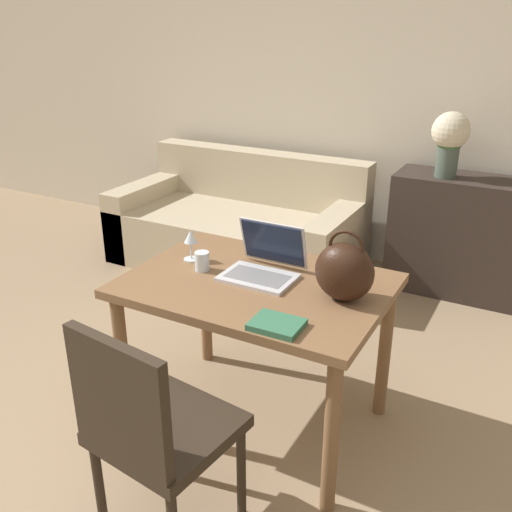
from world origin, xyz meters
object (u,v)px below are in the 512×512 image
at_px(couch, 239,228).
at_px(wine_glass, 191,240).
at_px(drinking_glass, 202,261).
at_px(flower_vase, 450,138).
at_px(laptop, 265,261).
at_px(handbag, 344,271).
at_px(chair, 151,426).

xyz_separation_m(couch, wine_glass, (0.66, -1.58, 0.56)).
bearing_deg(drinking_glass, flower_vase, 69.64).
height_order(couch, laptop, laptop).
distance_m(couch, laptop, 1.93).
height_order(couch, wine_glass, wine_glass).
relative_size(laptop, handbag, 1.06).
bearing_deg(wine_glass, handbag, -3.22).
relative_size(wine_glass, flower_vase, 0.35).
height_order(handbag, flower_vase, flower_vase).
xyz_separation_m(laptop, wine_glass, (-0.38, -0.03, 0.04)).
height_order(drinking_glass, wine_glass, wine_glass).
bearing_deg(laptop, chair, -89.30).
xyz_separation_m(laptop, handbag, (0.39, -0.07, 0.06)).
distance_m(chair, couch, 2.63).
distance_m(drinking_glass, handbag, 0.67).
height_order(chair, wine_glass, chair).
distance_m(chair, flower_vase, 2.71).
bearing_deg(flower_vase, drinking_glass, -110.36).
height_order(chair, handbag, handbag).
xyz_separation_m(laptop, flower_vase, (0.42, 1.76, 0.28)).
height_order(chair, drinking_glass, chair).
distance_m(wine_glass, flower_vase, 1.97).
relative_size(chair, wine_glass, 6.19).
relative_size(wine_glass, handbag, 0.49).
bearing_deg(flower_vase, wine_glass, -114.14).
xyz_separation_m(wine_glass, flower_vase, (0.80, 1.78, 0.24)).
distance_m(handbag, flower_vase, 1.84).
xyz_separation_m(couch, laptop, (1.04, -1.55, 0.52)).
xyz_separation_m(chair, wine_glass, (-0.39, 0.83, 0.33)).
xyz_separation_m(drinking_glass, handbag, (0.66, 0.03, 0.08)).
xyz_separation_m(handbag, flower_vase, (0.03, 1.83, 0.22)).
xyz_separation_m(chair, drinking_glass, (-0.28, 0.76, 0.27)).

